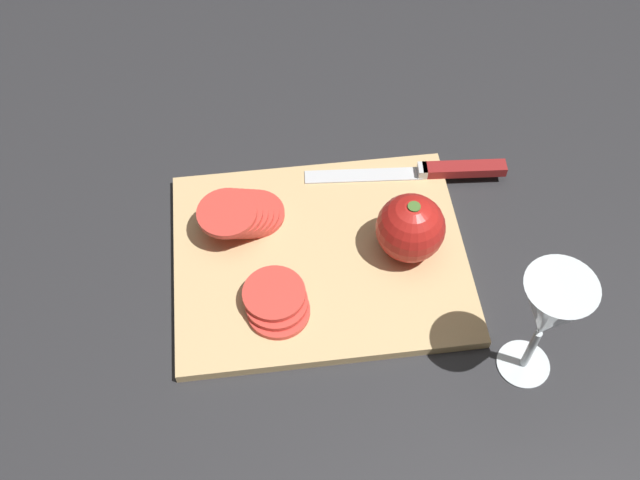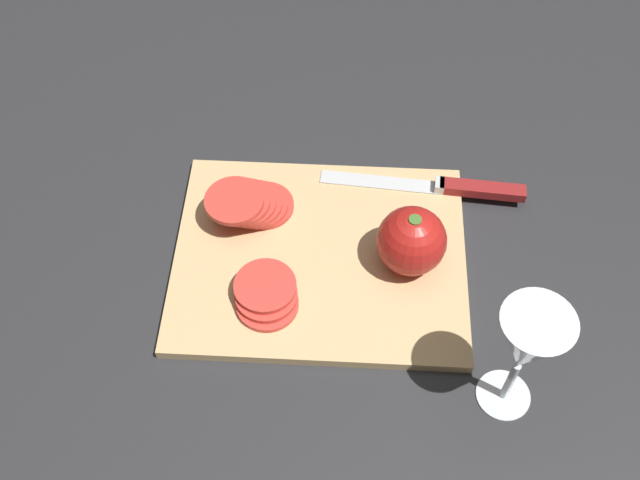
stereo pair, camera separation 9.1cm
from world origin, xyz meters
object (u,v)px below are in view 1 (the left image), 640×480
object	(u,v)px
knife	(444,170)
tomato_slice_stack_near	(276,302)
wine_glass	(548,314)
whole_tomato	(411,228)
tomato_slice_stack_far	(242,213)

from	to	relation	value
knife	tomato_slice_stack_near	world-z (taller)	tomato_slice_stack_near
wine_glass	knife	world-z (taller)	wine_glass
whole_tomato	wine_glass	bearing A→B (deg)	-57.91
tomato_slice_stack_near	tomato_slice_stack_far	distance (m)	0.13
tomato_slice_stack_far	tomato_slice_stack_near	bearing A→B (deg)	-75.92
wine_glass	tomato_slice_stack_far	xyz separation A→B (m)	(-0.31, 0.23, -0.08)
tomato_slice_stack_near	whole_tomato	bearing A→B (deg)	20.84
whole_tomato	knife	world-z (taller)	whole_tomato
tomato_slice_stack_near	wine_glass	bearing A→B (deg)	-20.45
wine_glass	whole_tomato	bearing A→B (deg)	122.09
knife	tomato_slice_stack_near	distance (m)	0.30
wine_glass	tomato_slice_stack_near	size ratio (longest dim) A/B	1.89
tomato_slice_stack_near	tomato_slice_stack_far	bearing A→B (deg)	104.08
whole_tomato	tomato_slice_stack_far	size ratio (longest dim) A/B	0.78
wine_glass	whole_tomato	xyz separation A→B (m)	(-0.11, 0.17, -0.06)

